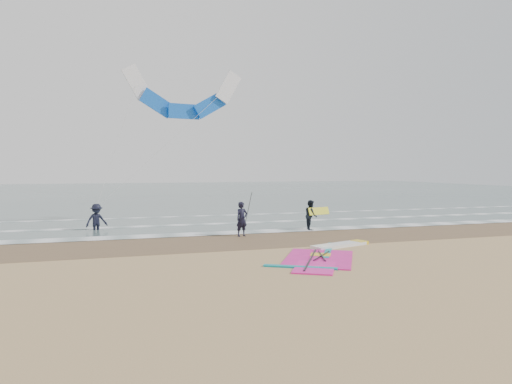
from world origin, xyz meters
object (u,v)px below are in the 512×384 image
object	(u,v)px
windsurf_rig	(326,254)
person_walking	(311,215)
surf_kite	(184,98)
person_standing	(242,219)
person_wading	(96,214)

from	to	relation	value
windsurf_rig	person_walking	size ratio (longest dim) A/B	3.60
windsurf_rig	person_walking	distance (m)	6.92
windsurf_rig	surf_kite	distance (m)	14.32
surf_kite	person_standing	bearing A→B (deg)	-74.53
person_standing	person_wading	xyz separation A→B (m)	(-6.63, 4.19, 0.05)
person_walking	person_wading	xyz separation A→B (m)	(-10.64, 3.14, 0.08)
person_standing	surf_kite	world-z (taller)	surf_kite
person_wading	surf_kite	bearing A→B (deg)	0.45
person_wading	surf_kite	xyz separation A→B (m)	(4.86, 2.19, 6.45)
windsurf_rig	surf_kite	bearing A→B (deg)	106.53
surf_kite	person_wading	bearing A→B (deg)	-155.77
person_standing	person_wading	bearing A→B (deg)	129.31
windsurf_rig	person_standing	xyz separation A→B (m)	(-1.74, 5.44, 0.78)
person_wading	surf_kite	distance (m)	8.37
windsurf_rig	surf_kite	xyz separation A→B (m)	(-3.51, 11.82, 7.28)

